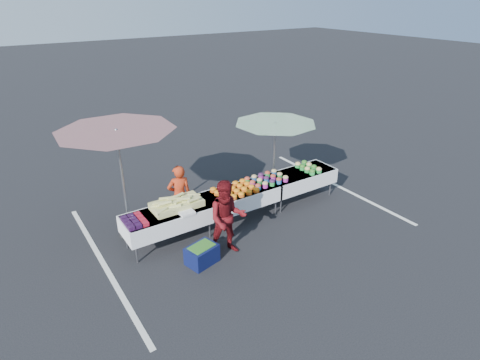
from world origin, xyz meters
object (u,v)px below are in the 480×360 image
table_left (168,219)px  umbrella_right (275,130)px  table_center (240,196)px  customer (227,218)px  table_right (300,178)px  umbrella_left (117,140)px  vendor (180,196)px  storage_bin (202,254)px

table_left → umbrella_right: 3.35m
table_center → customer: size_ratio=1.17×
table_left → table_right: size_ratio=1.00×
umbrella_left → table_left: bearing=-52.8°
table_left → vendor: size_ratio=1.28×
table_left → table_right: (3.60, 0.00, 0.00)m
table_center → umbrella_right: size_ratio=0.76×
table_right → umbrella_right: bearing=142.6°
umbrella_left → umbrella_right: bearing=-5.9°
umbrella_left → umbrella_right: (3.67, -0.38, -0.36)m
customer → vendor: bearing=124.6°
vendor → umbrella_right: bearing=-171.7°
vendor → customer: size_ratio=0.91×
table_left → table_right: bearing=0.0°
table_left → storage_bin: bearing=-76.5°
umbrella_left → table_right: bearing=-10.5°
table_right → customer: 2.92m
customer → umbrella_left: (-1.45, 1.75, 1.41)m
vendor → storage_bin: 1.67m
table_right → storage_bin: (-3.36, -1.01, -0.38)m
umbrella_right → umbrella_left: bearing=174.1°
umbrella_left → storage_bin: umbrella_left is taller
umbrella_left → umbrella_right: umbrella_left is taller
table_left → customer: customer is taller
umbrella_left → storage_bin: 2.81m
table_left → umbrella_left: size_ratio=0.59×
table_center → table_right: bearing=0.0°
umbrella_right → storage_bin: size_ratio=3.65×
umbrella_left → umbrella_right: size_ratio=1.28×
table_right → storage_bin: table_right is taller
table_left → table_center: size_ratio=1.00×
umbrella_left → storage_bin: size_ratio=4.69×
customer → umbrella_left: 2.67m
vendor → umbrella_left: (-1.14, 0.23, 1.47)m
table_center → umbrella_left: (-2.39, 0.78, 1.62)m
table_left → umbrella_left: (-0.59, 0.78, 1.62)m
vendor → customer: bearing=113.2°
table_right → vendor: 3.10m
umbrella_right → vendor: bearing=176.6°
table_left → vendor: (0.55, 0.55, 0.14)m
table_right → vendor: size_ratio=1.28×
table_center → umbrella_right: bearing=17.4°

